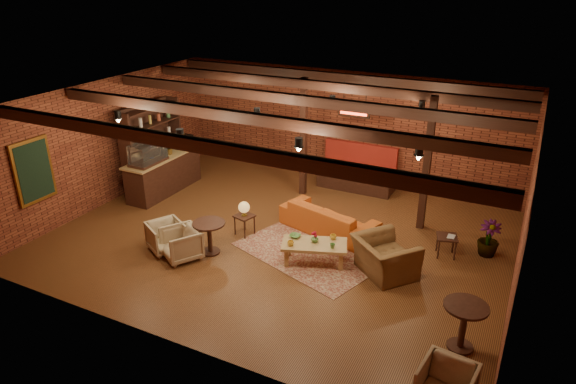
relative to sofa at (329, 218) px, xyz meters
The scene contains 28 objects.
floor 1.26m from the sofa, 138.82° to the right, with size 10.00×10.00×0.00m, color #361D0D.
ceiling 3.10m from the sofa, 138.82° to the right, with size 10.00×8.00×0.02m, color black.
wall_back 3.56m from the sofa, 105.96° to the left, with size 10.00×0.02×3.20m, color maroon.
wall_front 5.05m from the sofa, 100.79° to the right, with size 10.00×0.02×3.20m, color maroon.
wall_left 6.10m from the sofa, behind, with size 0.02×8.00×3.20m, color maroon.
wall_right 4.35m from the sofa, 11.09° to the right, with size 0.02×8.00×3.20m, color maroon.
ceiling_beams 2.99m from the sofa, 138.82° to the right, with size 9.80×6.40×0.22m, color black, non-canonical shape.
ceiling_pipe 2.78m from the sofa, 138.86° to the left, with size 0.12×0.12×9.60m, color black.
post_left 2.67m from the sofa, 130.10° to the left, with size 0.16×0.16×3.20m, color black.
post_right 2.56m from the sofa, 32.47° to the left, with size 0.16×0.16×3.20m, color black.
service_counter 5.04m from the sofa, behind, with size 0.80×2.50×1.60m, color black, non-canonical shape.
plant_counter 5.01m from the sofa, behind, with size 0.35×0.39×0.30m, color #337F33.
shelving_hutch 5.49m from the sofa, behind, with size 0.52×2.00×2.40m, color black, non-canonical shape.
chalkboard_menu 6.73m from the sofa, 152.06° to the right, with size 0.08×0.96×1.46m, color black.
banquette 2.77m from the sofa, 96.54° to the left, with size 2.10×0.70×1.00m, color maroon, non-canonical shape.
service_sign 3.07m from the sofa, 97.80° to the left, with size 0.86×0.06×0.30m, color red.
ceiling_spotlights 2.79m from the sofa, 138.82° to the right, with size 6.40×4.40×0.28m, color black, non-canonical shape.
rug 0.99m from the sofa, 86.13° to the right, with size 3.05×2.34×0.01m, color maroon.
sofa is the anchor object (origin of this frame).
coffee_table 1.45m from the sofa, 80.38° to the right, with size 1.50×1.09×0.71m.
side_table_lamp 2.00m from the sofa, 149.68° to the right, with size 0.48×0.48×0.83m.
round_table_left 2.84m from the sofa, 133.39° to the right, with size 0.70×0.70×0.73m.
armchair_a 3.74m from the sofa, 140.06° to the right, with size 0.71×0.67×0.73m, color beige.
armchair_b 3.46m from the sofa, 133.00° to the right, with size 0.74×0.69×0.76m, color beige.
armchair_right 2.08m from the sofa, 34.84° to the right, with size 1.18×0.76×1.03m, color brown.
side_table_book 2.69m from the sofa, ahead, with size 0.53×0.53×0.49m.
round_table_right 4.48m from the sofa, 38.81° to the right, with size 0.71×0.71×0.83m.
plant_tall 3.63m from the sofa, ahead, with size 1.35×1.35×2.41m, color #4C7F4C.
Camera 1 is at (4.88, -9.28, 5.72)m, focal length 32.00 mm.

